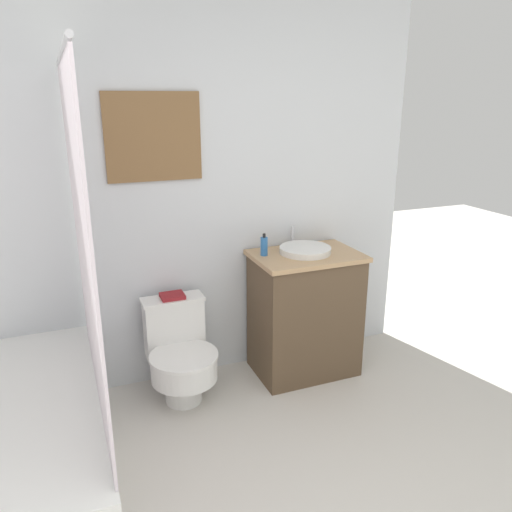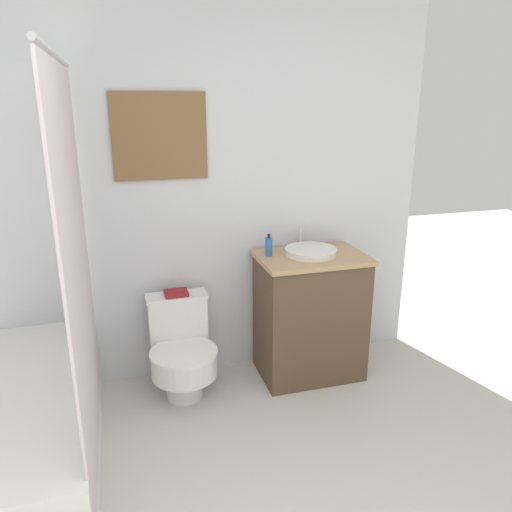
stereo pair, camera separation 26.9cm
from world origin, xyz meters
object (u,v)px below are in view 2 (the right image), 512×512
object	(u,v)px
toilet	(182,350)
book_on_tank	(176,293)
soap_bottle	(269,246)
sink	(311,251)

from	to	relation	value
toilet	book_on_tank	world-z (taller)	book_on_tank
toilet	soap_bottle	bearing A→B (deg)	7.82
soap_bottle	sink	bearing A→B (deg)	-10.33
toilet	soap_bottle	size ratio (longest dim) A/B	4.32
sink	toilet	bearing A→B (deg)	-177.84
toilet	soap_bottle	distance (m)	0.85
toilet	sink	distance (m)	1.03
toilet	book_on_tank	distance (m)	0.36
sink	soap_bottle	bearing A→B (deg)	169.67
toilet	book_on_tank	bearing A→B (deg)	90.00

